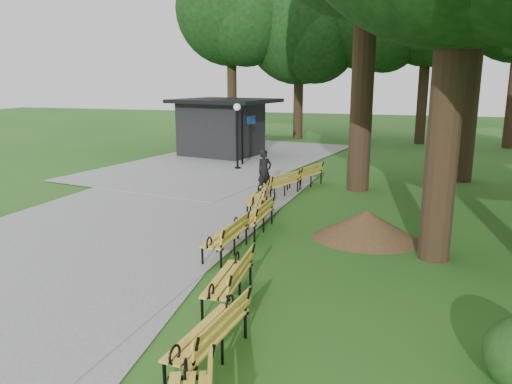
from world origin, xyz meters
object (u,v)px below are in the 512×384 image
(dirt_mound, at_px, (366,225))
(bench_7, at_px, (306,175))
(bench_3, at_px, (225,237))
(bench_5, at_px, (258,199))
(bench_6, at_px, (279,184))
(kiosk, at_px, (221,127))
(bench_4, at_px, (256,216))
(bench_2, at_px, (228,279))
(person, at_px, (265,172))
(bench_1, at_px, (208,334))
(lamp_post, at_px, (237,122))

(dirt_mound, height_order, bench_7, bench_7)
(bench_3, distance_m, bench_7, 7.98)
(bench_5, bearing_deg, bench_6, 165.85)
(kiosk, xyz_separation_m, bench_6, (5.37, -8.28, -1.06))
(bench_4, height_order, bench_6, same)
(bench_2, relative_size, bench_7, 1.00)
(bench_2, distance_m, bench_7, 10.33)
(person, distance_m, bench_4, 4.53)
(kiosk, height_order, bench_2, kiosk)
(bench_1, bearing_deg, bench_4, -163.56)
(person, xyz_separation_m, dirt_mound, (3.92, -4.14, -0.42))
(person, height_order, bench_6, person)
(bench_2, height_order, bench_3, same)
(lamp_post, distance_m, bench_7, 4.86)
(bench_4, bearing_deg, bench_2, 10.42)
(person, distance_m, dirt_mound, 5.72)
(bench_1, relative_size, bench_3, 1.00)
(bench_6, distance_m, bench_7, 1.98)
(bench_3, bearing_deg, bench_2, 22.85)
(dirt_mound, bearing_deg, bench_2, -114.99)
(dirt_mound, distance_m, bench_5, 3.79)
(kiosk, bearing_deg, lamp_post, -47.88)
(bench_1, bearing_deg, bench_3, -157.07)
(bench_3, height_order, bench_6, same)
(person, bearing_deg, kiosk, 69.14)
(lamp_post, bearing_deg, bench_5, -65.90)
(dirt_mound, distance_m, bench_3, 3.72)
(lamp_post, relative_size, bench_6, 1.56)
(lamp_post, distance_m, bench_5, 7.67)
(dirt_mound, height_order, bench_2, bench_2)
(person, bearing_deg, bench_5, -129.95)
(dirt_mound, bearing_deg, kiosk, 125.46)
(kiosk, xyz_separation_m, bench_2, (6.59, -16.69, -1.06))
(bench_3, distance_m, bench_4, 1.90)
(person, xyz_separation_m, bench_6, (0.61, -0.23, -0.36))
(bench_1, height_order, bench_5, same)
(person, height_order, dirt_mound, person)
(person, xyz_separation_m, bench_2, (1.83, -8.63, -0.36))
(lamp_post, height_order, bench_7, lamp_post)
(bench_6, bearing_deg, kiosk, -126.55)
(bench_5, bearing_deg, bench_4, 4.11)
(bench_3, bearing_deg, bench_4, 176.65)
(bench_5, bearing_deg, lamp_post, -167.48)
(bench_1, bearing_deg, bench_5, -162.47)
(bench_5, bearing_deg, bench_7, 159.64)
(kiosk, xyz_separation_m, bench_1, (7.02, -18.64, -1.06))
(kiosk, distance_m, bench_7, 8.76)
(lamp_post, height_order, bench_1, lamp_post)
(bench_2, xyz_separation_m, bench_6, (-1.22, 8.40, 0.00))
(lamp_post, height_order, bench_4, lamp_post)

